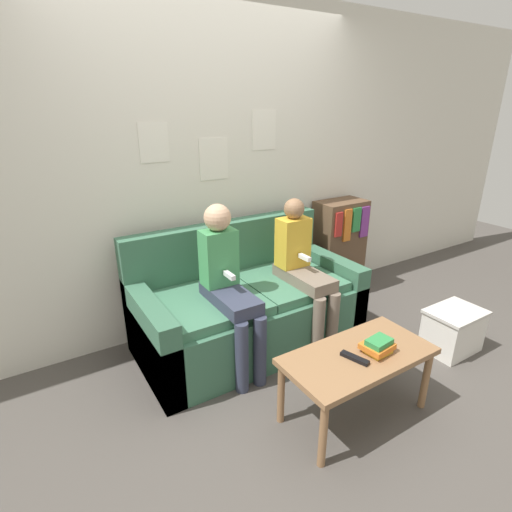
% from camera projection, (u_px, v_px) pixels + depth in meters
% --- Properties ---
extents(ground_plane, '(10.00, 10.00, 0.00)m').
position_uv_depth(ground_plane, '(287.00, 377.00, 2.82)').
color(ground_plane, '#4C4742').
extents(wall_back, '(8.00, 0.06, 2.60)m').
position_uv_depth(wall_back, '(212.00, 171.00, 3.19)').
color(wall_back, silver).
rests_on(wall_back, ground_plane).
extents(couch, '(1.71, 0.86, 0.92)m').
position_uv_depth(couch, '(247.00, 307.00, 3.14)').
color(couch, '#38664C').
rests_on(couch, ground_plane).
extents(coffee_table, '(0.91, 0.46, 0.44)m').
position_uv_depth(coffee_table, '(358.00, 361.00, 2.35)').
color(coffee_table, '#8E6642').
rests_on(coffee_table, ground_plane).
extents(person_left, '(0.24, 0.58, 1.18)m').
position_uv_depth(person_left, '(228.00, 281.00, 2.72)').
color(person_left, '#33384C').
rests_on(person_left, ground_plane).
extents(person_right, '(0.24, 0.58, 1.14)m').
position_uv_depth(person_right, '(303.00, 267.00, 3.04)').
color(person_right, '#756656').
rests_on(person_right, ground_plane).
extents(tv_remote, '(0.09, 0.17, 0.02)m').
position_uv_depth(tv_remote, '(355.00, 358.00, 2.27)').
color(tv_remote, black).
rests_on(tv_remote, coffee_table).
extents(book_stack, '(0.19, 0.16, 0.09)m').
position_uv_depth(book_stack, '(378.00, 346.00, 2.33)').
color(book_stack, gold).
rests_on(book_stack, coffee_table).
extents(bookshelf, '(0.49, 0.31, 0.94)m').
position_uv_depth(bookshelf, '(338.00, 247.00, 3.96)').
color(bookshelf, brown).
rests_on(bookshelf, ground_plane).
extents(storage_box, '(0.42, 0.31, 0.34)m').
position_uv_depth(storage_box, '(453.00, 330.00, 3.07)').
color(storage_box, silver).
rests_on(storage_box, ground_plane).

